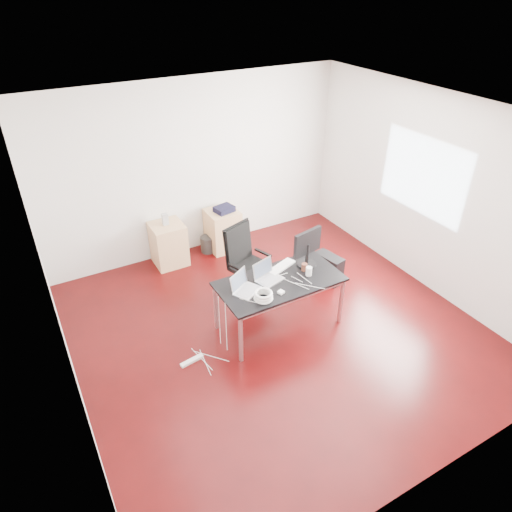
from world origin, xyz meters
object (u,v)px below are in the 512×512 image
pc_tower (328,268)px  filing_cabinet_right (223,230)px  office_chair (246,259)px  desk (280,284)px  filing_cabinet_left (169,244)px

pc_tower → filing_cabinet_right: bearing=109.4°
office_chair → filing_cabinet_right: 1.39m
filing_cabinet_right → pc_tower: 1.93m
office_chair → filing_cabinet_right: size_ratio=1.54×
desk → office_chair: 0.83m
desk → filing_cabinet_left: desk is taller
pc_tower → desk: bearing=-168.1°
filing_cabinet_left → filing_cabinet_right: (0.96, 0.00, 0.00)m
office_chair → pc_tower: size_ratio=2.40×
filing_cabinet_left → filing_cabinet_right: bearing=0.0°
desk → pc_tower: desk is taller
filing_cabinet_right → filing_cabinet_left: bearing=180.0°
desk → office_chair: office_chair is taller
office_chair → pc_tower: (1.25, -0.31, -0.39)m
office_chair → pc_tower: 1.35m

